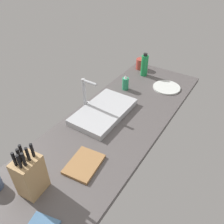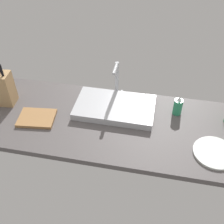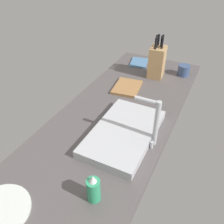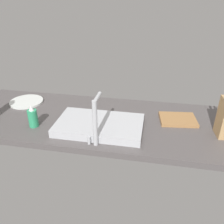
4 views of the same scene
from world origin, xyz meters
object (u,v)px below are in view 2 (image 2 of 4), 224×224
object	(u,v)px
knife_block	(2,88)
ceramic_cup	(4,80)
cutting_board	(37,118)
sink_basin	(115,107)
dinner_plate	(215,153)
soap_bottle	(178,106)
faucet	(117,78)

from	to	relation	value
knife_block	ceramic_cup	world-z (taller)	knife_block
cutting_board	sink_basin	bearing A→B (deg)	21.39
dinner_plate	ceramic_cup	size ratio (longest dim) A/B	2.72
dinner_plate	knife_block	bearing A→B (deg)	171.98
dinner_plate	ceramic_cup	xyz separation A→B (cm)	(-137.51, 35.48, 3.21)
sink_basin	knife_block	size ratio (longest dim) A/B	1.66
soap_bottle	dinner_plate	world-z (taller)	soap_bottle
soap_bottle	dinner_plate	distance (cm)	35.16
cutting_board	knife_block	bearing A→B (deg)	156.10
faucet	soap_bottle	world-z (taller)	faucet
knife_block	soap_bottle	distance (cm)	107.57
cutting_board	soap_bottle	bearing A→B (deg)	14.80
sink_basin	ceramic_cup	xyz separation A→B (cm)	(-79.56, 11.55, 1.65)
sink_basin	cutting_board	distance (cm)	47.22
faucet	cutting_board	bearing A→B (deg)	-143.65
sink_basin	knife_block	bearing A→B (deg)	-175.05
dinner_plate	ceramic_cup	bearing A→B (deg)	165.53
cutting_board	ceramic_cup	size ratio (longest dim) A/B	2.55
faucet	ceramic_cup	distance (cm)	78.79
soap_bottle	dinner_plate	bearing A→B (deg)	-54.32
ceramic_cup	soap_bottle	bearing A→B (deg)	-3.52
sink_basin	faucet	bearing A→B (deg)	96.12
soap_bottle	ceramic_cup	bearing A→B (deg)	176.48
ceramic_cup	sink_basin	bearing A→B (deg)	-8.26
soap_bottle	ceramic_cup	xyz separation A→B (cm)	(-117.21, 7.20, -1.77)
sink_basin	soap_bottle	world-z (taller)	soap_bottle
soap_bottle	cutting_board	bearing A→B (deg)	-165.20
knife_block	soap_bottle	bearing A→B (deg)	0.40
knife_block	ceramic_cup	xyz separation A→B (cm)	(-10.29, 17.55, -7.46)
cutting_board	ceramic_cup	xyz separation A→B (cm)	(-35.61, 28.77, 2.91)
cutting_board	soap_bottle	xyz separation A→B (cm)	(81.61, 21.57, 4.68)
faucet	cutting_board	size ratio (longest dim) A/B	1.16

